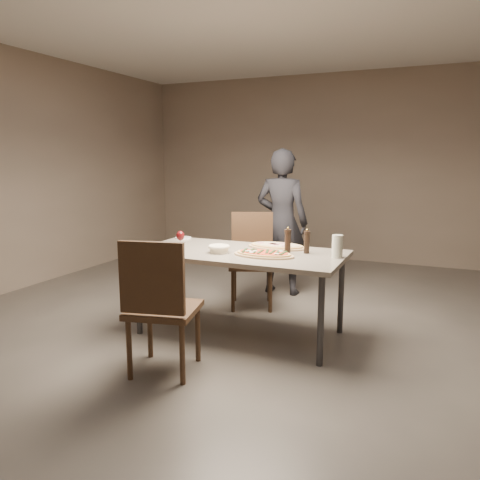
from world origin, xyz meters
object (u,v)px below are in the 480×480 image
at_px(ham_pizza, 277,246).
at_px(pepper_mill_left, 307,242).
at_px(chair_far, 252,254).
at_px(diner, 282,222).
at_px(dining_table, 240,258).
at_px(carafe, 337,246).
at_px(chair_near, 159,300).
at_px(zucchini_pizza, 264,254).
at_px(bread_basket, 219,248).

height_order(ham_pizza, pepper_mill_left, pepper_mill_left).
relative_size(chair_far, diner, 0.59).
height_order(dining_table, carafe, carafe).
bearing_deg(dining_table, pepper_mill_left, 15.08).
bearing_deg(ham_pizza, chair_near, -133.15).
relative_size(carafe, chair_far, 0.19).
height_order(dining_table, zucchini_pizza, zucchini_pizza).
relative_size(bread_basket, chair_far, 0.19).
bearing_deg(diner, zucchini_pizza, 103.06).
relative_size(dining_table, diner, 1.08).
relative_size(bread_basket, chair_near, 0.19).
height_order(dining_table, chair_far, chair_far).
bearing_deg(pepper_mill_left, carafe, -13.56).
relative_size(carafe, chair_near, 0.19).
relative_size(zucchini_pizza, carafe, 2.79).
bearing_deg(bread_basket, chair_far, 95.16).
bearing_deg(dining_table, diner, 93.22).
bearing_deg(bread_basket, ham_pizza, 46.78).
height_order(carafe, chair_near, chair_near).
bearing_deg(zucchini_pizza, chair_near, -101.42).
distance_m(dining_table, carafe, 0.85).
bearing_deg(chair_near, ham_pizza, 58.45).
bearing_deg(zucchini_pizza, dining_table, 174.20).
bearing_deg(chair_far, ham_pizza, 108.17).
xyz_separation_m(pepper_mill_left, chair_near, (-0.75, -1.14, -0.29)).
distance_m(zucchini_pizza, chair_near, 1.02).
xyz_separation_m(zucchini_pizza, pepper_mill_left, (0.30, 0.25, 0.08)).
xyz_separation_m(bread_basket, pepper_mill_left, (0.70, 0.28, 0.06)).
bearing_deg(ham_pizza, chair_far, 105.57).
bearing_deg(pepper_mill_left, diner, 117.36).
bearing_deg(ham_pizza, zucchini_pizza, -111.97).
xyz_separation_m(chair_far, diner, (0.15, 0.53, 0.28)).
distance_m(dining_table, zucchini_pizza, 0.29).
height_order(zucchini_pizza, diner, diner).
distance_m(dining_table, chair_far, 0.88).
bearing_deg(pepper_mill_left, bread_basket, -158.28).
xyz_separation_m(ham_pizza, bread_basket, (-0.38, -0.41, 0.02)).
bearing_deg(diner, chair_far, 74.35).
bearing_deg(chair_near, bread_basket, 73.96).
xyz_separation_m(zucchini_pizza, bread_basket, (-0.40, -0.03, 0.02)).
distance_m(carafe, diner, 1.58).
xyz_separation_m(ham_pizza, chair_far, (-0.47, 0.56, -0.22)).
xyz_separation_m(ham_pizza, diner, (-0.32, 1.09, 0.06)).
height_order(carafe, chair_far, chair_far).
height_order(zucchini_pizza, chair_near, chair_near).
distance_m(ham_pizza, carafe, 0.62).
relative_size(dining_table, bread_basket, 9.62).
relative_size(ham_pizza, bread_basket, 2.89).
distance_m(ham_pizza, diner, 1.14).
height_order(bread_basket, chair_near, chair_near).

